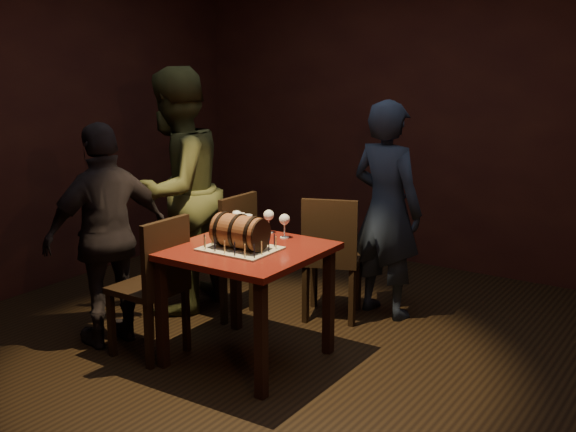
{
  "coord_description": "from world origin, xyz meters",
  "views": [
    {
      "loc": [
        2.4,
        -3.59,
        1.97
      ],
      "look_at": [
        0.01,
        0.05,
        0.95
      ],
      "focal_mm": 45.0,
      "sensor_mm": 36.0,
      "label": 1
    }
  ],
  "objects": [
    {
      "name": "room_shell",
      "position": [
        0.0,
        0.0,
        1.4
      ],
      "size": [
        5.04,
        5.04,
        2.8
      ],
      "color": "black",
      "rests_on": "ground"
    },
    {
      "name": "pub_table",
      "position": [
        -0.2,
        -0.11,
        0.64
      ],
      "size": [
        0.9,
        0.9,
        0.75
      ],
      "color": "#4E110D",
      "rests_on": "ground"
    },
    {
      "name": "cake_board",
      "position": [
        -0.2,
        -0.17,
        0.76
      ],
      "size": [
        0.45,
        0.35,
        0.01
      ],
      "primitive_type": "cube",
      "color": "#A8A188",
      "rests_on": "pub_table"
    },
    {
      "name": "barrel_cake",
      "position": [
        -0.2,
        -0.17,
        0.87
      ],
      "size": [
        0.38,
        0.22,
        0.22
      ],
      "color": "brown",
      "rests_on": "cake_board"
    },
    {
      "name": "birthday_candles",
      "position": [
        -0.2,
        -0.17,
        0.8
      ],
      "size": [
        0.4,
        0.3,
        0.09
      ],
      "color": "#F7E593",
      "rests_on": "cake_board"
    },
    {
      "name": "wine_glass_left",
      "position": [
        -0.45,
        0.14,
        0.87
      ],
      "size": [
        0.07,
        0.07,
        0.16
      ],
      "color": "silver",
      "rests_on": "pub_table"
    },
    {
      "name": "wine_glass_mid",
      "position": [
        -0.29,
        0.27,
        0.87
      ],
      "size": [
        0.07,
        0.07,
        0.16
      ],
      "color": "silver",
      "rests_on": "pub_table"
    },
    {
      "name": "wine_glass_right",
      "position": [
        -0.13,
        0.22,
        0.87
      ],
      "size": [
        0.07,
        0.07,
        0.16
      ],
      "color": "silver",
      "rests_on": "pub_table"
    },
    {
      "name": "pint_of_ale",
      "position": [
        -0.35,
        0.11,
        0.82
      ],
      "size": [
        0.07,
        0.07,
        0.15
      ],
      "color": "silver",
      "rests_on": "pub_table"
    },
    {
      "name": "menu_card",
      "position": [
        -0.5,
        0.17,
        0.81
      ],
      "size": [
        0.1,
        0.05,
        0.13
      ],
      "primitive_type": null,
      "color": "white",
      "rests_on": "pub_table"
    },
    {
      "name": "chair_back",
      "position": [
        -0.1,
        0.79,
        0.52
      ],
      "size": [
        0.52,
        0.52,
        0.93
      ],
      "color": "black",
      "rests_on": "ground"
    },
    {
      "name": "chair_left_rear",
      "position": [
        -0.79,
        0.46,
        0.52
      ],
      "size": [
        0.41,
        0.41,
        0.93
      ],
      "color": "black",
      "rests_on": "ground"
    },
    {
      "name": "chair_left_front",
      "position": [
        -0.71,
        -0.38,
        0.52
      ],
      "size": [
        0.41,
        0.41,
        0.93
      ],
      "color": "black",
      "rests_on": "ground"
    },
    {
      "name": "person_back",
      "position": [
        0.17,
        1.14,
        0.81
      ],
      "size": [
        0.65,
        0.49,
        1.61
      ],
      "primitive_type": "imported",
      "rotation": [
        0.0,
        0.0,
        2.95
      ],
      "color": "#1A2335",
      "rests_on": "ground"
    },
    {
      "name": "person_left_rear",
      "position": [
        -1.21,
        0.37,
        0.92
      ],
      "size": [
        0.77,
        0.95,
        1.84
      ],
      "primitive_type": "imported",
      "rotation": [
        0.0,
        0.0,
        -1.48
      ],
      "color": "#373A1D",
      "rests_on": "ground"
    },
    {
      "name": "person_left_front",
      "position": [
        -1.14,
        -0.38,
        0.75
      ],
      "size": [
        0.6,
        0.95,
        1.51
      ],
      "primitive_type": "imported",
      "rotation": [
        0.0,
        0.0,
        -1.86
      ],
      "color": "black",
      "rests_on": "ground"
    }
  ]
}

